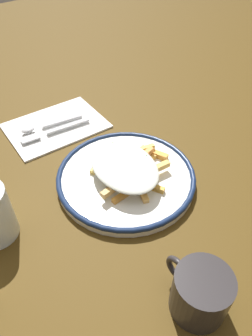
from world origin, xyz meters
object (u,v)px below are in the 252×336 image
object	(u,v)px
plate	(126,177)
fries_heap	(127,167)
coffee_mug	(200,293)
fork	(56,130)
spoon	(41,126)
napkin	(56,125)

from	to	relation	value
plate	fries_heap	bearing A→B (deg)	176.14
plate	coffee_mug	distance (m)	0.28
fork	spoon	bearing A→B (deg)	34.11
spoon	napkin	bearing A→B (deg)	-100.74
coffee_mug	spoon	bearing A→B (deg)	-3.11
fork	coffee_mug	xyz separation A→B (m)	(-0.49, 0.05, 0.03)
spoon	fork	bearing A→B (deg)	-145.89
fork	coffee_mug	bearing A→B (deg)	174.11
napkin	coffee_mug	world-z (taller)	coffee_mug
coffee_mug	fork	bearing A→B (deg)	-5.89
napkin	spoon	size ratio (longest dim) A/B	1.51
plate	spoon	distance (m)	0.27
fries_heap	spoon	bearing A→B (deg)	11.06
fork	spoon	world-z (taller)	spoon
napkin	fork	xyz separation A→B (m)	(-0.03, 0.01, 0.01)
napkin	fork	distance (m)	0.03
plate	fries_heap	xyz separation A→B (m)	(-0.00, 0.00, 0.03)
fork	spoon	size ratio (longest dim) A/B	1.16
plate	coffee_mug	xyz separation A→B (m)	(-0.26, 0.08, 0.03)
spoon	plate	bearing A→B (deg)	-168.77
plate	fries_heap	distance (m)	0.03
napkin	fork	size ratio (longest dim) A/B	1.31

